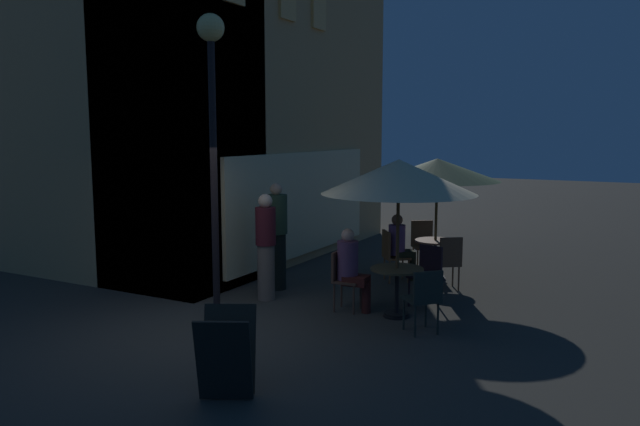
{
  "coord_description": "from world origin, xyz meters",
  "views": [
    {
      "loc": [
        -6.37,
        -5.23,
        2.73
      ],
      "look_at": [
        1.97,
        -0.76,
        1.46
      ],
      "focal_mm": 34.47,
      "sensor_mm": 36.0,
      "label": 1
    }
  ],
  "objects_px": {
    "cafe_chair_5": "(427,270)",
    "patron_seated_1": "(351,265)",
    "menu_sandwich_board": "(227,355)",
    "cafe_chair_0": "(449,259)",
    "patron_standing_2": "(266,246)",
    "cafe_chair_4": "(424,295)",
    "cafe_table_0": "(435,250)",
    "street_lamp_near_corner": "(212,93)",
    "cafe_table_1": "(397,280)",
    "patron_standing_3": "(277,236)",
    "cafe_chair_2": "(391,252)",
    "patron_seated_0": "(400,244)",
    "cafe_chair_1": "(423,241)",
    "cafe_chair_3": "(342,275)",
    "patio_umbrella_0": "(437,170)",
    "patio_umbrella_1": "(399,177)"
  },
  "relations": [
    {
      "from": "cafe_chair_5",
      "to": "patron_seated_1",
      "type": "distance_m",
      "value": 1.26
    },
    {
      "from": "menu_sandwich_board",
      "to": "cafe_chair_0",
      "type": "distance_m",
      "value": 5.36
    },
    {
      "from": "menu_sandwich_board",
      "to": "patron_standing_2",
      "type": "bearing_deg",
      "value": -0.22
    },
    {
      "from": "cafe_chair_4",
      "to": "patron_seated_1",
      "type": "distance_m",
      "value": 1.44
    },
    {
      "from": "cafe_chair_0",
      "to": "patron_standing_2",
      "type": "distance_m",
      "value": 3.17
    },
    {
      "from": "cafe_table_0",
      "to": "cafe_chair_4",
      "type": "distance_m",
      "value": 3.19
    },
    {
      "from": "patron_seated_1",
      "to": "patron_standing_2",
      "type": "height_order",
      "value": "patron_standing_2"
    },
    {
      "from": "street_lamp_near_corner",
      "to": "cafe_table_0",
      "type": "relative_size",
      "value": 5.79
    },
    {
      "from": "cafe_table_1",
      "to": "cafe_chair_5",
      "type": "height_order",
      "value": "cafe_chair_5"
    },
    {
      "from": "cafe_table_1",
      "to": "cafe_chair_5",
      "type": "bearing_deg",
      "value": -14.83
    },
    {
      "from": "menu_sandwich_board",
      "to": "cafe_chair_0",
      "type": "bearing_deg",
      "value": -35.37
    },
    {
      "from": "street_lamp_near_corner",
      "to": "patron_standing_2",
      "type": "relative_size",
      "value": 2.5
    },
    {
      "from": "patron_seated_1",
      "to": "patron_standing_3",
      "type": "xyz_separation_m",
      "value": [
        0.59,
        1.7,
        0.22
      ]
    },
    {
      "from": "cafe_chair_2",
      "to": "patron_seated_1",
      "type": "relative_size",
      "value": 0.73
    },
    {
      "from": "cafe_table_1",
      "to": "patron_seated_0",
      "type": "relative_size",
      "value": 0.63
    },
    {
      "from": "cafe_table_0",
      "to": "cafe_chair_4",
      "type": "xyz_separation_m",
      "value": [
        -3.09,
        -0.83,
        -0.0
      ]
    },
    {
      "from": "street_lamp_near_corner",
      "to": "cafe_chair_2",
      "type": "xyz_separation_m",
      "value": [
        3.37,
        -1.37,
        -2.7
      ]
    },
    {
      "from": "cafe_chair_1",
      "to": "patron_seated_0",
      "type": "bearing_deg",
      "value": -36.92
    },
    {
      "from": "cafe_chair_4",
      "to": "cafe_chair_3",
      "type": "bearing_deg",
      "value": 24.65
    },
    {
      "from": "patio_umbrella_0",
      "to": "patron_standing_3",
      "type": "distance_m",
      "value": 3.16
    },
    {
      "from": "cafe_chair_4",
      "to": "patron_standing_2",
      "type": "height_order",
      "value": "patron_standing_2"
    },
    {
      "from": "cafe_chair_4",
      "to": "patron_seated_0",
      "type": "distance_m",
      "value": 3.0
    },
    {
      "from": "cafe_chair_2",
      "to": "cafe_chair_3",
      "type": "xyz_separation_m",
      "value": [
        -2.07,
        -0.02,
        0.01
      ]
    },
    {
      "from": "cafe_table_0",
      "to": "cafe_chair_2",
      "type": "bearing_deg",
      "value": 128.0
    },
    {
      "from": "cafe_chair_4",
      "to": "patron_seated_1",
      "type": "height_order",
      "value": "patron_seated_1"
    },
    {
      "from": "cafe_chair_0",
      "to": "patron_standing_3",
      "type": "bearing_deg",
      "value": 81.65
    },
    {
      "from": "street_lamp_near_corner",
      "to": "patron_standing_3",
      "type": "relative_size",
      "value": 2.34
    },
    {
      "from": "cafe_chair_0",
      "to": "cafe_chair_1",
      "type": "relative_size",
      "value": 0.97
    },
    {
      "from": "menu_sandwich_board",
      "to": "cafe_table_1",
      "type": "height_order",
      "value": "menu_sandwich_board"
    },
    {
      "from": "patio_umbrella_1",
      "to": "cafe_chair_4",
      "type": "distance_m",
      "value": 1.75
    },
    {
      "from": "cafe_chair_4",
      "to": "patron_standing_3",
      "type": "relative_size",
      "value": 0.48
    },
    {
      "from": "cafe_chair_3",
      "to": "cafe_chair_5",
      "type": "xyz_separation_m",
      "value": [
        0.86,
        -1.06,
        0.02
      ]
    },
    {
      "from": "street_lamp_near_corner",
      "to": "cafe_chair_3",
      "type": "distance_m",
      "value": 3.3
    },
    {
      "from": "cafe_table_1",
      "to": "cafe_chair_5",
      "type": "xyz_separation_m",
      "value": [
        0.78,
        -0.21,
        0.02
      ]
    },
    {
      "from": "cafe_table_1",
      "to": "patron_standing_3",
      "type": "distance_m",
      "value": 2.5
    },
    {
      "from": "menu_sandwich_board",
      "to": "cafe_chair_4",
      "type": "bearing_deg",
      "value": -48.73
    },
    {
      "from": "patron_seated_1",
      "to": "patron_standing_3",
      "type": "relative_size",
      "value": 0.69
    },
    {
      "from": "patron_standing_3",
      "to": "patio_umbrella_1",
      "type": "bearing_deg",
      "value": -43.1
    },
    {
      "from": "cafe_chair_3",
      "to": "patron_standing_3",
      "type": "relative_size",
      "value": 0.49
    },
    {
      "from": "cafe_chair_2",
      "to": "cafe_chair_3",
      "type": "relative_size",
      "value": 1.02
    },
    {
      "from": "cafe_chair_0",
      "to": "cafe_chair_4",
      "type": "distance_m",
      "value": 2.46
    },
    {
      "from": "patron_standing_2",
      "to": "street_lamp_near_corner",
      "type": "bearing_deg",
      "value": -177.4
    },
    {
      "from": "menu_sandwich_board",
      "to": "cafe_chair_2",
      "type": "xyz_separation_m",
      "value": [
        5.44,
        0.36,
        0.08
      ]
    },
    {
      "from": "patio_umbrella_0",
      "to": "cafe_chair_1",
      "type": "xyz_separation_m",
      "value": [
        0.71,
        0.48,
        -1.45
      ]
    },
    {
      "from": "street_lamp_near_corner",
      "to": "cafe_chair_2",
      "type": "height_order",
      "value": "street_lamp_near_corner"
    },
    {
      "from": "patron_standing_2",
      "to": "patio_umbrella_1",
      "type": "bearing_deg",
      "value": -82.92
    },
    {
      "from": "patio_umbrella_1",
      "to": "cafe_chair_4",
      "type": "relative_size",
      "value": 2.61
    },
    {
      "from": "patio_umbrella_0",
      "to": "patron_seated_0",
      "type": "height_order",
      "value": "patio_umbrella_0"
    },
    {
      "from": "patio_umbrella_0",
      "to": "cafe_chair_3",
      "type": "height_order",
      "value": "patio_umbrella_0"
    },
    {
      "from": "patron_standing_2",
      "to": "cafe_chair_0",
      "type": "bearing_deg",
      "value": -47.46
    }
  ]
}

